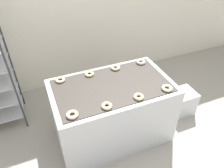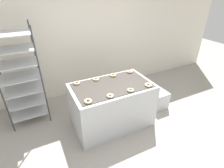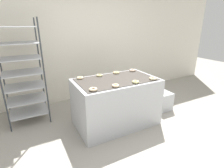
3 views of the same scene
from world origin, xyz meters
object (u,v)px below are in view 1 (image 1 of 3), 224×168
at_px(glaze_bin, 183,102).
at_px(donut_far_midright, 115,68).
at_px(donut_far_left, 60,80).
at_px(donut_near_left, 72,115).
at_px(donut_near_midright, 139,97).
at_px(donut_far_right, 141,62).
at_px(donut_near_right, 167,88).
at_px(donut_far_midleft, 89,74).
at_px(fryer_machine, 112,112).
at_px(donut_near_midleft, 107,106).

relative_size(glaze_bin, donut_far_midright, 3.09).
bearing_deg(donut_far_left, donut_near_left, -91.05).
bearing_deg(donut_near_midright, glaze_bin, 18.13).
relative_size(glaze_bin, donut_far_left, 3.30).
bearing_deg(donut_far_right, donut_near_right, -89.80).
bearing_deg(donut_near_right, donut_far_midleft, 139.96).
relative_size(donut_near_left, donut_far_left, 1.05).
distance_m(fryer_machine, donut_near_right, 0.76).
distance_m(donut_far_left, donut_far_midright, 0.70).
bearing_deg(donut_near_right, donut_far_left, 150.03).
distance_m(donut_far_midleft, donut_far_midright, 0.35).
xyz_separation_m(donut_near_right, donut_far_midright, (-0.37, 0.61, -0.00)).
height_order(donut_near_left, donut_far_midright, same).
bearing_deg(donut_near_left, donut_near_right, -0.24).
relative_size(donut_near_right, donut_far_midright, 1.02).
height_order(donut_near_right, donut_far_right, same).
relative_size(donut_near_left, donut_far_midright, 0.99).
bearing_deg(donut_near_midright, donut_far_midright, 90.52).
xyz_separation_m(donut_near_midleft, donut_far_right, (0.72, 0.61, 0.00)).
height_order(donut_near_right, donut_far_left, donut_near_right).
bearing_deg(glaze_bin, donut_near_left, -169.75).
height_order(donut_near_midright, donut_near_right, donut_near_right).
bearing_deg(donut_near_midright, donut_far_right, 59.55).
height_order(donut_near_midright, donut_far_right, donut_far_right).
relative_size(donut_near_midleft, donut_near_right, 0.90).
bearing_deg(donut_far_midleft, glaze_bin, -12.48).
bearing_deg(donut_near_left, donut_far_midright, 40.15).
relative_size(donut_near_midleft, donut_far_midright, 0.92).
xyz_separation_m(glaze_bin, donut_near_right, (-0.60, -0.31, 0.67)).
bearing_deg(donut_far_right, donut_near_left, -150.96).
distance_m(fryer_machine, donut_near_left, 0.76).
bearing_deg(donut_near_right, glaze_bin, 27.10).
distance_m(donut_far_left, donut_far_midleft, 0.35).
bearing_deg(donut_far_midright, donut_far_midleft, -179.07).
height_order(fryer_machine, donut_far_midright, donut_far_midright).
height_order(donut_near_midleft, donut_near_midright, same).
relative_size(fryer_machine, donut_near_midright, 12.61).
relative_size(donut_near_midright, donut_far_left, 0.98).
relative_size(donut_near_midleft, donut_far_midleft, 0.99).
bearing_deg(donut_near_midright, donut_near_left, 179.11).
distance_m(donut_near_right, donut_far_midleft, 0.93).
relative_size(fryer_machine, donut_near_right, 11.40).
relative_size(fryer_machine, donut_far_midright, 11.59).
bearing_deg(fryer_machine, donut_near_left, -151.12).
bearing_deg(donut_near_left, donut_near_midleft, -1.95).
bearing_deg(glaze_bin, donut_far_right, 154.13).
relative_size(glaze_bin, donut_near_left, 3.13).
xyz_separation_m(fryer_machine, donut_far_left, (-0.53, 0.31, 0.44)).
distance_m(donut_far_midright, donut_far_right, 0.36).
bearing_deg(donut_far_midright, donut_near_left, -139.85).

